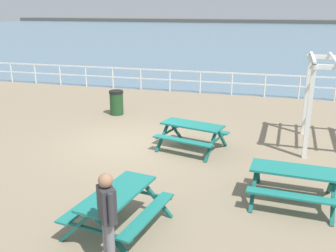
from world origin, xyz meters
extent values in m
cube|color=gray|center=(0.00, 0.00, -0.10)|extent=(30.00, 24.00, 0.20)
cube|color=slate|center=(0.00, 52.75, 0.00)|extent=(142.00, 90.00, 0.01)
cube|color=#4C4C47|center=(0.00, 95.75, 0.00)|extent=(142.00, 6.00, 1.80)
cube|color=white|center=(0.00, 7.75, 1.05)|extent=(23.00, 0.06, 0.06)
cube|color=white|center=(0.00, 7.75, 0.58)|extent=(23.00, 0.05, 0.05)
cylinder|color=white|center=(-9.97, 7.75, 0.53)|extent=(0.07, 0.07, 1.05)
cylinder|color=white|center=(-8.43, 7.75, 0.53)|extent=(0.07, 0.07, 1.05)
cylinder|color=white|center=(-6.90, 7.75, 0.53)|extent=(0.07, 0.07, 1.05)
cylinder|color=white|center=(-5.37, 7.75, 0.53)|extent=(0.07, 0.07, 1.05)
cylinder|color=white|center=(-3.83, 7.75, 0.53)|extent=(0.07, 0.07, 1.05)
cylinder|color=white|center=(-2.30, 7.75, 0.53)|extent=(0.07, 0.07, 1.05)
cylinder|color=white|center=(-0.77, 7.75, 0.53)|extent=(0.07, 0.07, 1.05)
cylinder|color=white|center=(0.77, 7.75, 0.53)|extent=(0.07, 0.07, 1.05)
cylinder|color=white|center=(2.30, 7.75, 0.53)|extent=(0.07, 0.07, 1.05)
cylinder|color=white|center=(3.83, 7.75, 0.53)|extent=(0.07, 0.07, 1.05)
cylinder|color=white|center=(5.37, 7.75, 0.53)|extent=(0.07, 0.07, 1.05)
cylinder|color=white|center=(6.90, 7.75, 0.53)|extent=(0.07, 0.07, 1.05)
cube|color=#1E7A70|center=(1.55, -4.43, 0.75)|extent=(0.98, 1.89, 0.05)
cube|color=#1E7A70|center=(0.94, -4.33, 0.45)|extent=(0.54, 1.82, 0.04)
cube|color=#1E7A70|center=(2.17, -4.53, 0.45)|extent=(0.54, 1.82, 0.04)
cube|color=#165B54|center=(1.31, -3.60, 0.38)|extent=(0.80, 0.21, 0.79)
cube|color=#165B54|center=(2.05, -3.72, 0.38)|extent=(0.80, 0.21, 0.79)
cube|color=#165B54|center=(1.68, -3.66, 0.42)|extent=(1.49, 0.30, 0.04)
cube|color=#165B54|center=(1.06, -5.14, 0.38)|extent=(0.80, 0.21, 0.79)
cube|color=#165B54|center=(1.80, -5.26, 0.38)|extent=(0.80, 0.21, 0.79)
cube|color=#165B54|center=(1.43, -5.20, 0.42)|extent=(1.49, 0.30, 0.04)
cube|color=#1E7A70|center=(4.76, -2.46, 0.75)|extent=(1.84, 0.82, 0.05)
cube|color=#1E7A70|center=(4.80, -1.84, 0.45)|extent=(1.81, 0.38, 0.04)
cube|color=#1E7A70|center=(4.72, -3.08, 0.45)|extent=(1.81, 0.38, 0.04)
cube|color=#165B54|center=(5.56, -2.14, 0.38)|extent=(0.13, 0.80, 0.79)
cube|color=#165B54|center=(5.51, -2.89, 0.38)|extent=(0.13, 0.80, 0.79)
cube|color=#165B54|center=(5.53, -2.51, 0.42)|extent=(0.16, 1.50, 0.04)
cube|color=#165B54|center=(4.00, -2.04, 0.38)|extent=(0.13, 0.80, 0.79)
cube|color=#165B54|center=(3.95, -2.79, 0.38)|extent=(0.13, 0.80, 0.79)
cube|color=#165B54|center=(3.98, -2.41, 0.42)|extent=(0.16, 1.50, 0.04)
cube|color=#1E7A70|center=(2.00, 0.12, 0.75)|extent=(1.92, 1.13, 0.05)
cube|color=#1E7A70|center=(2.15, 0.73, 0.45)|extent=(1.81, 0.70, 0.04)
cube|color=#1E7A70|center=(1.84, -0.48, 0.45)|extent=(1.81, 0.70, 0.04)
cube|color=#165B54|center=(2.84, 0.29, 0.38)|extent=(0.28, 0.79, 0.79)
cube|color=#165B54|center=(2.66, -0.43, 0.38)|extent=(0.28, 0.79, 0.79)
cube|color=#165B54|center=(2.75, -0.07, 0.42)|extent=(0.43, 1.47, 0.04)
cube|color=#165B54|center=(1.33, 0.68, 0.38)|extent=(0.28, 0.79, 0.79)
cube|color=#165B54|center=(1.15, -0.04, 0.38)|extent=(0.28, 0.79, 0.79)
cube|color=#165B54|center=(1.24, 0.32, 0.42)|extent=(0.43, 1.47, 0.04)
cylinder|color=slate|center=(1.90, -5.58, 0.42)|extent=(0.14, 0.14, 0.85)
cylinder|color=slate|center=(1.79, -5.44, 0.42)|extent=(0.14, 0.14, 0.85)
cube|color=#333338|center=(1.84, -5.51, 1.14)|extent=(0.39, 0.40, 0.58)
cylinder|color=#333338|center=(1.99, -5.68, 1.17)|extent=(0.09, 0.09, 0.52)
cylinder|color=#333338|center=(1.70, -5.35, 1.17)|extent=(0.09, 0.09, 0.52)
sphere|color=#9E7051|center=(1.84, -5.51, 1.54)|extent=(0.23, 0.23, 0.23)
cube|color=white|center=(5.26, 2.50, 1.25)|extent=(0.12, 0.12, 2.50)
cube|color=white|center=(5.18, 0.30, 1.25)|extent=(0.12, 0.12, 2.50)
cube|color=white|center=(5.22, 1.40, 2.56)|extent=(0.21, 2.44, 0.12)
cube|color=white|center=(5.22, 1.40, 2.68)|extent=(0.18, 2.56, 0.04)
cube|color=white|center=(5.77, 1.38, 2.68)|extent=(0.18, 2.56, 0.04)
cylinder|color=#1E4723|center=(-1.65, 3.07, 0.42)|extent=(0.52, 0.52, 0.85)
cylinder|color=black|center=(-1.65, 3.07, 0.90)|extent=(0.55, 0.55, 0.10)
camera|label=1|loc=(4.15, -10.29, 4.05)|focal=40.66mm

